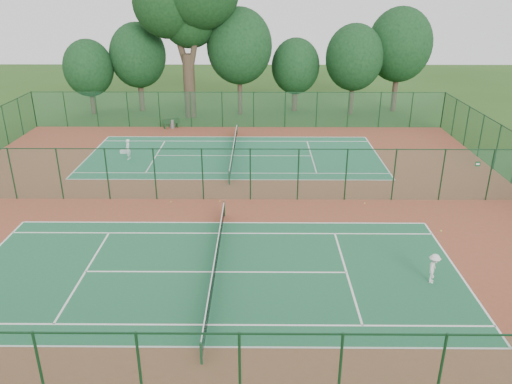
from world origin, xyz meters
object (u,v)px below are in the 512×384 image
at_px(player_far, 128,149).
at_px(kit_bag, 125,152).
at_px(big_tree, 187,2).
at_px(trash_bin, 172,124).
at_px(bench, 171,123).
at_px(player_near, 434,268).

bearing_deg(player_far, kit_bag, -153.07).
distance_m(kit_bag, big_tree, 17.49).
relative_size(trash_bin, kit_bag, 1.17).
bearing_deg(bench, kit_bag, -131.34).
distance_m(player_far, bench, 9.68).
height_order(player_far, big_tree, big_tree).
bearing_deg(trash_bin, big_tree, 73.54).
bearing_deg(player_near, player_far, 69.25).
height_order(trash_bin, bench, bench).
bearing_deg(player_near, trash_bin, 54.33).
xyz_separation_m(bench, big_tree, (1.49, 4.76, 10.97)).
relative_size(player_near, trash_bin, 1.69).
xyz_separation_m(player_near, trash_bin, (-16.75, 27.41, -0.31)).
bearing_deg(trash_bin, player_far, -101.49).
xyz_separation_m(player_far, bench, (1.84, 9.50, -0.33)).
relative_size(player_far, trash_bin, 1.91).
bearing_deg(player_near, bench, 54.56).
relative_size(player_near, kit_bag, 1.99).
bearing_deg(kit_bag, player_far, -67.98).
distance_m(bench, kit_bag, 8.34).
height_order(player_near, player_far, player_far).
bearing_deg(bench, trash_bin, 12.22).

